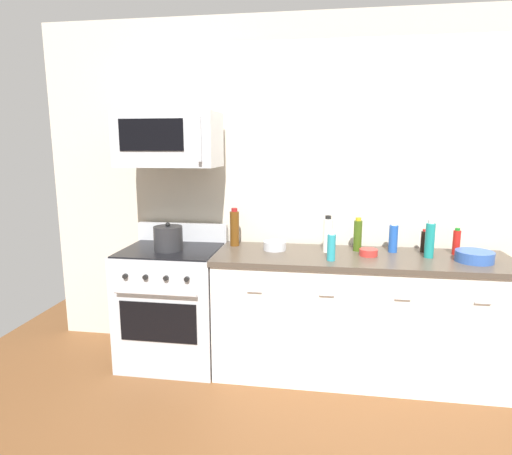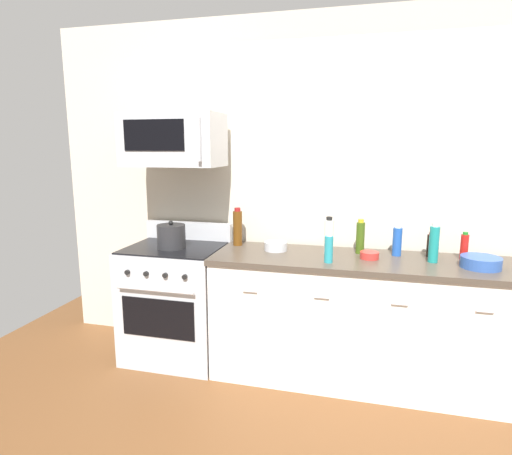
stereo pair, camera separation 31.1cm
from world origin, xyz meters
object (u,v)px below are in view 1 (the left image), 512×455
at_px(bottle_soda_blue, 393,238).
at_px(stockpot, 168,238).
at_px(bowl_steel_prep, 275,245).
at_px(bottle_olive_oil, 358,235).
at_px(bottle_hot_sauce_red, 456,242).
at_px(bottle_vinegar_white, 328,235).
at_px(bottle_dish_soap, 331,247).
at_px(bowl_blue_mixing, 474,256).
at_px(bottle_sparkling_teal, 430,240).
at_px(range_oven, 173,304).
at_px(microwave, 169,140).
at_px(bottle_wine_amber, 235,228).
at_px(bottle_soy_sauce_dark, 424,241).
at_px(bowl_red_small, 368,252).

height_order(bottle_soda_blue, stockpot, bottle_soda_blue).
bearing_deg(bowl_steel_prep, bottle_olive_oil, 6.04).
bearing_deg(bottle_hot_sauce_red, bottle_vinegar_white, -175.97).
xyz_separation_m(bottle_dish_soap, stockpot, (-1.22, 0.11, -0.00)).
distance_m(bottle_dish_soap, bowl_blue_mixing, 0.98).
relative_size(bottle_sparkling_teal, stockpot, 1.25).
relative_size(bottle_sparkling_teal, bottle_vinegar_white, 0.98).
distance_m(range_oven, bowl_blue_mixing, 2.25).
relative_size(bottle_dish_soap, bowl_steel_prep, 1.16).
bearing_deg(bottle_soda_blue, microwave, -176.47).
distance_m(bottle_sparkling_teal, stockpot, 1.92).
xyz_separation_m(bottle_soda_blue, bowl_blue_mixing, (0.51, -0.20, -0.07)).
xyz_separation_m(microwave, stockpot, (-0.00, -0.10, -0.74)).
bearing_deg(bowl_steel_prep, bottle_hot_sauce_red, 2.62).
distance_m(bottle_sparkling_teal, bowl_blue_mixing, 0.31).
xyz_separation_m(bottle_soda_blue, bowl_steel_prep, (-0.88, -0.07, -0.07)).
bearing_deg(bowl_blue_mixing, bottle_hot_sauce_red, 108.70).
relative_size(bottle_sparkling_teal, bowl_steel_prep, 1.56).
relative_size(bottle_sparkling_teal, bottle_soda_blue, 1.21).
xyz_separation_m(range_oven, microwave, (0.00, 0.04, 1.28)).
height_order(bottle_sparkling_teal, bowl_steel_prep, bottle_sparkling_teal).
distance_m(microwave, bowl_blue_mixing, 2.34).
bearing_deg(bottle_wine_amber, range_oven, -159.14).
height_order(bottle_soy_sauce_dark, bowl_blue_mixing, bottle_soy_sauce_dark).
height_order(bowl_blue_mixing, bowl_steel_prep, bowl_blue_mixing).
xyz_separation_m(range_oven, bottle_olive_oil, (1.42, 0.15, 0.57)).
distance_m(microwave, bottle_hot_sauce_red, 2.26).
xyz_separation_m(bottle_sparkling_teal, bottle_soda_blue, (-0.23, 0.13, -0.02)).
distance_m(range_oven, stockpot, 0.55).
bearing_deg(bottle_hot_sauce_red, bottle_soda_blue, 179.41).
bearing_deg(stockpot, bowl_steel_prep, 9.68).
relative_size(range_oven, bottle_olive_oil, 4.18).
bearing_deg(bottle_vinegar_white, bottle_soy_sauce_dark, 8.45).
relative_size(bowl_steel_prep, stockpot, 0.80).
xyz_separation_m(microwave, bowl_blue_mixing, (2.20, -0.09, -0.79)).
bearing_deg(range_oven, bottle_dish_soap, -7.78).
bearing_deg(bottle_dish_soap, bottle_soy_sauce_dark, 26.81).
relative_size(range_oven, bottle_dish_soap, 5.28).
xyz_separation_m(microwave, bottle_olive_oil, (1.42, 0.10, -0.71)).
relative_size(bottle_vinegar_white, bowl_blue_mixing, 1.10).
xyz_separation_m(range_oven, bottle_dish_soap, (1.22, -0.17, 0.55)).
height_order(bottle_soy_sauce_dark, bottle_dish_soap, bottle_dish_soap).
xyz_separation_m(bowl_red_small, bowl_steel_prep, (-0.69, 0.07, 0.01)).
distance_m(bottle_dish_soap, bottle_olive_oil, 0.38).
bearing_deg(bottle_hot_sauce_red, bottle_soy_sauce_dark, 169.21).
relative_size(range_oven, bottle_vinegar_white, 3.86).
distance_m(bottle_wine_amber, bottle_olive_oil, 0.96).
bearing_deg(bottle_wine_amber, microwave, -164.06).
distance_m(bottle_soda_blue, bottle_olive_oil, 0.26).
relative_size(bottle_wine_amber, bowl_red_small, 2.31).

